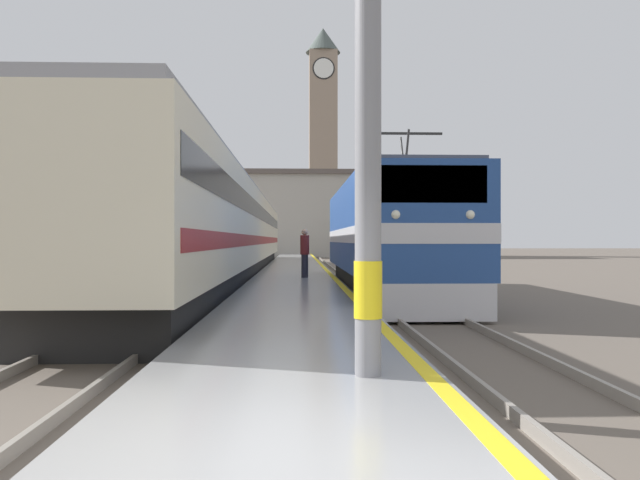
% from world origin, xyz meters
% --- Properties ---
extents(ground_plane, '(200.00, 200.00, 0.00)m').
position_xyz_m(ground_plane, '(0.00, 30.00, 0.00)').
color(ground_plane, '#60564C').
extents(platform, '(3.25, 140.00, 0.41)m').
position_xyz_m(platform, '(0.00, 25.00, 0.20)').
color(platform, '#999999').
rests_on(platform, ground).
extents(rail_track_near, '(2.83, 140.00, 0.16)m').
position_xyz_m(rail_track_near, '(2.96, 25.00, 0.03)').
color(rail_track_near, '#60564C').
rests_on(rail_track_near, ground).
extents(rail_track_far, '(2.83, 140.00, 0.16)m').
position_xyz_m(rail_track_far, '(-2.99, 25.00, 0.03)').
color(rail_track_far, '#60564C').
rests_on(rail_track_far, ground).
extents(locomotive_train, '(2.92, 14.13, 4.72)m').
position_xyz_m(locomotive_train, '(2.96, 15.98, 1.91)').
color(locomotive_train, black).
rests_on(locomotive_train, ground).
extents(passenger_train, '(2.92, 43.60, 4.17)m').
position_xyz_m(passenger_train, '(-2.99, 26.01, 2.23)').
color(passenger_train, black).
rests_on(passenger_train, ground).
extents(catenary_mast, '(2.44, 0.30, 7.61)m').
position_xyz_m(catenary_mast, '(0.90, 2.41, 4.16)').
color(catenary_mast, gray).
rests_on(catenary_mast, platform).
extents(person_on_platform, '(0.34, 0.34, 1.84)m').
position_xyz_m(person_on_platform, '(0.37, 19.45, 1.38)').
color(person_on_platform, '#23232D').
rests_on(person_on_platform, platform).
extents(clock_tower, '(4.23, 4.23, 27.90)m').
position_xyz_m(clock_tower, '(3.28, 72.40, 14.69)').
color(clock_tower, gray).
rests_on(clock_tower, ground).
extents(station_building, '(27.04, 8.28, 9.07)m').
position_xyz_m(station_building, '(3.92, 63.17, 4.56)').
color(station_building, '#A8A399').
rests_on(station_building, ground).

